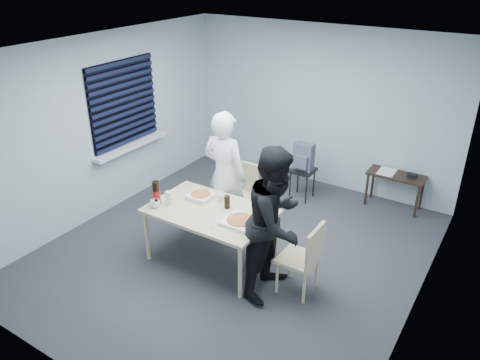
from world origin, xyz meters
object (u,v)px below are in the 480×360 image
Objects in this scene: mug_a at (155,204)px; dining_table at (211,214)px; person_black at (276,222)px; backpack at (303,157)px; soda_bottle at (156,193)px; person_white at (225,175)px; stool at (302,176)px; chair_right at (306,255)px; side_table at (396,179)px; chair_far at (242,189)px; mug_b at (222,198)px.

dining_table is at bearing 26.80° from mug_a.
person_black reaches higher than mug_a.
backpack is at bearing 17.83° from person_black.
person_black is at bearing 6.27° from soda_bottle.
soda_bottle is at bearing 63.24° from person_white.
soda_bottle is (-0.04, 0.08, 0.10)m from mug_a.
backpack is 1.41× the size of soda_bottle.
person_black is 1.56m from mug_a.
person_white reaches higher than stool.
mug_a is at bearing -169.01° from chair_right.
soda_bottle reaches higher than chair_right.
person_black is 5.84× the size of soda_bottle.
chair_right is 2.58m from side_table.
soda_bottle is at bearing -109.33° from chair_far.
dining_table reaches higher than side_table.
person_white reaches higher than side_table.
person_black is 1.59m from soda_bottle.
person_white is 3.53× the size of stool.
person_white reaches higher than chair_right.
stool is 2.57m from soda_bottle.
person_white is 5.84× the size of soda_bottle.
chair_right is (1.46, -0.99, 0.00)m from chair_far.
chair_far is 8.90× the size of mug_b.
chair_right is 7.24× the size of mug_a.
backpack is at bearing 82.91° from mug_b.
stool is 0.32m from backpack.
person_white and person_black have the same top height.
chair_right is 8.90× the size of mug_b.
person_white is 4.15× the size of backpack.
backpack is 2.58m from mug_a.
mug_a is 1.23× the size of mug_b.
backpack is at bearing -90.00° from stool.
person_white is at bearing 58.99° from person_black.
chair_far is 1.62m from person_black.
person_white is at bearing 67.51° from mug_a.
side_table is at bearing -12.85° from person_black.
dining_table is 0.71m from person_white.
chair_right is at bearing 2.50° from dining_table.
dining_table is 1.07m from chair_far.
chair_right is 2.33m from stool.
chair_right is at bearing 10.99° from mug_a.
person_white reaches higher than backpack.
soda_bottle is (-0.65, -0.22, 0.21)m from dining_table.
mug_a is 0.41× the size of soda_bottle.
chair_right is 0.50× the size of person_white.
person_black is 3.53× the size of stool.
chair_far is 1.19m from backpack.
side_table is 2.75× the size of soda_bottle.
side_table is 3.61m from soda_bottle.
mug_b is at bearing -83.11° from backpack.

